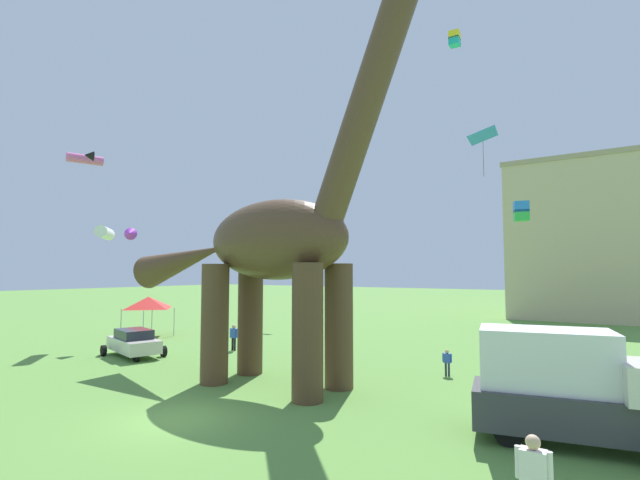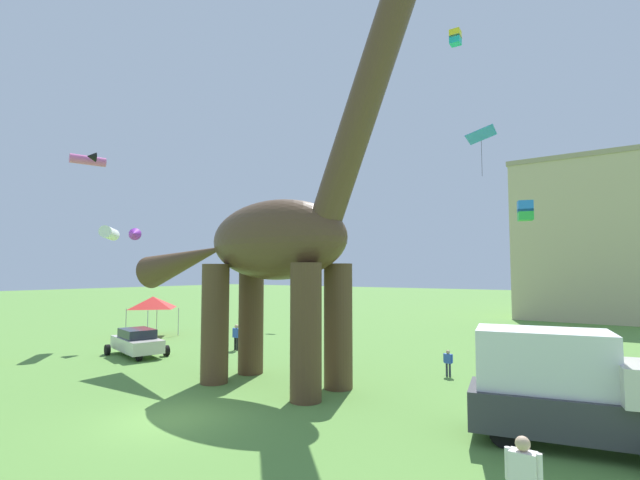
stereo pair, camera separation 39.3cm
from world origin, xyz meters
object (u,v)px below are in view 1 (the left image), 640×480
Objects in this scene: parked_box_truck at (573,386)px; kite_high_left at (295,216)px; parked_sedan_left at (134,342)px; festival_canopy_tent at (148,303)px; kite_trailing at (110,233)px; kite_near_high at (483,136)px; dinosaur_sculpture at (275,240)px; person_vendor_side at (234,335)px; person_watching_child at (534,473)px; person_far_spectator at (447,360)px; kite_mid_center at (521,211)px; kite_apex at (86,158)px; kite_mid_right at (455,39)px.

kite_high_left is at bearing 129.26° from parked_box_truck.
festival_canopy_tent is at bearing 154.62° from parked_sedan_left.
festival_canopy_tent is 1.04× the size of kite_trailing.
kite_near_high is at bearing 138.24° from parked_box_truck.
kite_near_high is (8.73, 0.95, 3.42)m from dinosaur_sculpture.
kite_trailing is (-8.92, -2.93, 6.58)m from person_vendor_side.
person_watching_child is at bearing -84.47° from person_vendor_side.
kite_trailing reaches higher than person_far_spectator.
kite_mid_center reaches higher than person_watching_child.
person_far_spectator is 12.94m from person_watching_child.
kite_near_high reaches higher than festival_canopy_tent.
parked_box_truck is 19.87m from person_vendor_side.
dinosaur_sculpture is 2.94× the size of parked_box_truck.
parked_sedan_left is 21.72m from kite_near_high.
parked_box_truck is 1.95× the size of kite_trailing.
person_watching_child reaches higher than person_far_spectator.
person_far_spectator is 23.15m from festival_canopy_tent.
person_vendor_side is (-18.66, 11.16, -0.11)m from person_watching_child.
parked_sedan_left is at bearing 111.38° from kite_apex.
parked_box_truck is at bearing -13.31° from festival_canopy_tent.
kite_apex is (-9.48, -3.32, 4.27)m from dinosaur_sculpture.
kite_apex reaches higher than person_vendor_side.
parked_box_truck is 8.62m from kite_near_high.
parked_box_truck is (22.46, -1.33, 0.84)m from parked_sedan_left.
kite_apex is at bearing -156.03° from person_vendor_side.
person_watching_child is (22.17, -6.58, 0.28)m from parked_sedan_left.
kite_trailing reaches higher than parked_box_truck.
festival_canopy_tent is at bearing -108.39° from kite_high_left.
kite_mid_center is (-1.23, 14.94, -0.92)m from kite_near_high.
parked_sedan_left is 1.44× the size of festival_canopy_tent.
dinosaur_sculpture reaches higher than kite_trailing.
dinosaur_sculpture reaches higher than kite_apex.
person_watching_child is 21.75m from person_vendor_side.
person_vendor_side is at bearing -49.69° from person_far_spectator.
person_far_spectator is (-5.71, 6.50, -0.91)m from parked_box_truck.
kite_apex reaches higher than person_watching_child.
person_far_spectator is at bearing 119.36° from parked_box_truck.
kite_mid_center is (23.98, 13.48, 1.24)m from kite_trailing.
kite_near_high is (3.06, -4.98, 8.97)m from person_far_spectator.
person_vendor_side is at bearing -5.20° from festival_canopy_tent.
dinosaur_sculpture is at bearing 179.19° from person_watching_child.
parked_sedan_left is 10.69m from kite_apex.
kite_trailing is 27.54m from kite_mid_center.
kite_apex is at bearing -80.81° from kite_high_left.
person_watching_child is 22.79m from kite_apex.
person_vendor_side is at bearing -145.02° from kite_mid_center.
person_vendor_side is 2.30× the size of kite_mid_right.
person_watching_child is 23.31m from kite_mid_center.
person_vendor_side is 0.51× the size of festival_canopy_tent.
kite_apex is at bearing -53.09° from parked_sedan_left.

